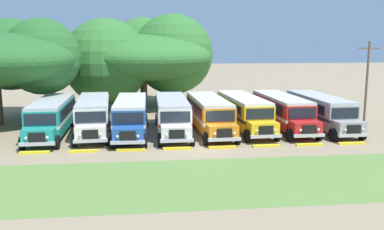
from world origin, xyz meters
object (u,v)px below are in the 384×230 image
parked_bus_slot_4 (209,113)px  parked_bus_slot_1 (93,114)px  broad_shade_tree (142,56)px  utility_pole (367,83)px  parked_bus_slot_3 (172,113)px  parked_bus_slot_6 (282,110)px  parked_bus_slot_7 (320,110)px  parked_bus_slot_2 (131,115)px  parked_bus_slot_0 (52,116)px  parked_bus_slot_5 (244,111)px

parked_bus_slot_4 → parked_bus_slot_1: bearing=-95.9°
broad_shade_tree → utility_pole: broad_shade_tree is taller
parked_bus_slot_3 → parked_bus_slot_6: same height
parked_bus_slot_7 → parked_bus_slot_2: bearing=-90.9°
parked_bus_slot_0 → parked_bus_slot_1: 3.31m
parked_bus_slot_4 → broad_shade_tree: (-5.59, 14.83, 4.20)m
parked_bus_slot_5 → parked_bus_slot_3: bearing=-87.7°
parked_bus_slot_1 → parked_bus_slot_7: bearing=84.8°
parked_bus_slot_2 → broad_shade_tree: bearing=177.1°
parked_bus_slot_1 → parked_bus_slot_5: (12.82, -0.03, 0.00)m
parked_bus_slot_4 → parked_bus_slot_7: same height
parked_bus_slot_7 → parked_bus_slot_4: bearing=-90.8°
parked_bus_slot_1 → parked_bus_slot_6: bearing=85.6°
parked_bus_slot_3 → broad_shade_tree: 15.59m
parked_bus_slot_0 → parked_bus_slot_5: (16.09, 0.48, 0.00)m
parked_bus_slot_3 → broad_shade_tree: broad_shade_tree is taller
parked_bus_slot_4 → broad_shade_tree: 16.40m
parked_bus_slot_1 → parked_bus_slot_4: same height
parked_bus_slot_0 → parked_bus_slot_2: same height
parked_bus_slot_7 → broad_shade_tree: bearing=-135.5°
parked_bus_slot_5 → utility_pole: 10.65m
parked_bus_slot_2 → parked_bus_slot_4: (6.56, 0.12, 0.00)m
parked_bus_slot_7 → utility_pole: 4.44m
parked_bus_slot_6 → utility_pole: size_ratio=1.44×
parked_bus_slot_2 → parked_bus_slot_5: bearing=95.1°
broad_shade_tree → parked_bus_slot_2: bearing=-93.7°
parked_bus_slot_1 → parked_bus_slot_7: size_ratio=1.00×
parked_bus_slot_3 → broad_shade_tree: (-2.43, 14.81, 4.20)m
broad_shade_tree → parked_bus_slot_7: bearing=-43.4°
parked_bus_slot_4 → parked_bus_slot_7: 9.86m
parked_bus_slot_6 → parked_bus_slot_1: bearing=-92.3°
parked_bus_slot_3 → parked_bus_slot_4: bearing=90.1°
broad_shade_tree → parked_bus_slot_5: bearing=-58.5°
parked_bus_slot_0 → parked_bus_slot_7: (22.81, 0.08, 0.00)m
parked_bus_slot_1 → utility_pole: size_ratio=1.45×
parked_bus_slot_1 → parked_bus_slot_4: size_ratio=1.00×
parked_bus_slot_0 → broad_shade_tree: bearing=152.0°
parked_bus_slot_2 → utility_pole: 20.13m
parked_bus_slot_3 → parked_bus_slot_5: 6.32m
parked_bus_slot_2 → utility_pole: utility_pole is taller
parked_bus_slot_2 → parked_bus_slot_7: bearing=91.9°
utility_pole → parked_bus_slot_3: bearing=176.9°
parked_bus_slot_2 → utility_pole: bearing=88.6°
parked_bus_slot_2 → parked_bus_slot_7: same height
parked_bus_slot_4 → parked_bus_slot_5: 3.19m
parked_bus_slot_2 → parked_bus_slot_5: same height
parked_bus_slot_7 → parked_bus_slot_6: bearing=-97.3°
parked_bus_slot_0 → parked_bus_slot_1: same height
parked_bus_slot_6 → parked_bus_slot_5: bearing=-93.4°
utility_pole → parked_bus_slot_0: bearing=177.8°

